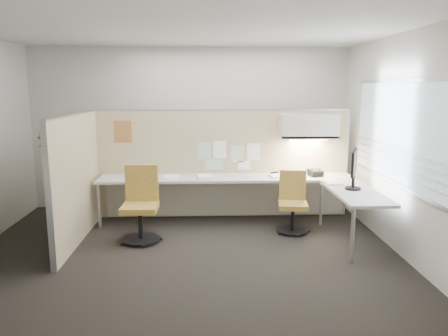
{
  "coord_description": "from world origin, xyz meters",
  "views": [
    {
      "loc": [
        0.29,
        -5.44,
        2.13
      ],
      "look_at": [
        0.54,
        0.8,
        0.96
      ],
      "focal_mm": 35.0,
      "sensor_mm": 36.0,
      "label": 1
    }
  ],
  "objects_px": {
    "monitor": "(354,167)",
    "phone": "(315,173)",
    "chair_left": "(141,206)",
    "chair_right": "(293,204)",
    "desk": "(249,187)"
  },
  "relations": [
    {
      "from": "monitor",
      "to": "phone",
      "type": "height_order",
      "value": "monitor"
    },
    {
      "from": "chair_left",
      "to": "phone",
      "type": "xyz_separation_m",
      "value": [
        2.64,
        0.78,
        0.3
      ]
    },
    {
      "from": "desk",
      "to": "monitor",
      "type": "bearing_deg",
      "value": -29.47
    },
    {
      "from": "chair_left",
      "to": "phone",
      "type": "bearing_deg",
      "value": 17.47
    },
    {
      "from": "desk",
      "to": "chair_right",
      "type": "bearing_deg",
      "value": -29.91
    },
    {
      "from": "chair_left",
      "to": "chair_right",
      "type": "distance_m",
      "value": 2.21
    },
    {
      "from": "chair_left",
      "to": "chair_right",
      "type": "relative_size",
      "value": 1.16
    },
    {
      "from": "chair_right",
      "to": "phone",
      "type": "bearing_deg",
      "value": 55.74
    },
    {
      "from": "phone",
      "to": "desk",
      "type": "bearing_deg",
      "value": 172.79
    },
    {
      "from": "phone",
      "to": "chair_left",
      "type": "bearing_deg",
      "value": -178.25
    },
    {
      "from": "chair_left",
      "to": "chair_right",
      "type": "xyz_separation_m",
      "value": [
        2.19,
        0.28,
        -0.07
      ]
    },
    {
      "from": "monitor",
      "to": "desk",
      "type": "bearing_deg",
      "value": 83.94
    },
    {
      "from": "desk",
      "to": "phone",
      "type": "xyz_separation_m",
      "value": [
        1.07,
        0.14,
        0.18
      ]
    },
    {
      "from": "chair_right",
      "to": "monitor",
      "type": "xyz_separation_m",
      "value": [
        0.75,
        -0.42,
        0.63
      ]
    },
    {
      "from": "chair_left",
      "to": "monitor",
      "type": "bearing_deg",
      "value": -1.64
    }
  ]
}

